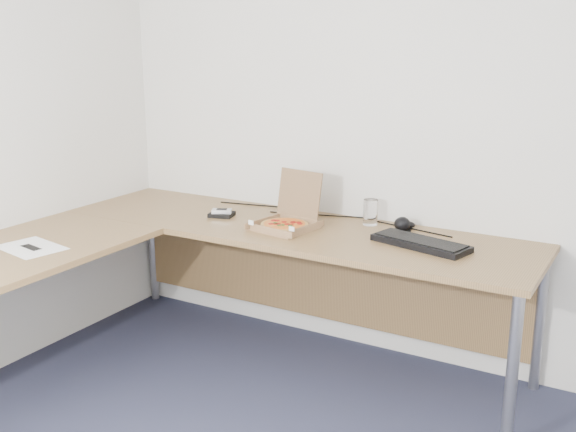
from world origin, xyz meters
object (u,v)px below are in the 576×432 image
Objects in this scene: pizza_box at (286,222)px; keyboard at (421,243)px; desk at (190,244)px; drinking_glass at (371,212)px; wallet at (222,214)px.

pizza_box is 0.70m from keyboard.
desk is 5.44× the size of keyboard.
keyboard is (0.35, -0.23, -0.05)m from drinking_glass.
keyboard is at bearing 23.00° from desk.
desk is at bearing -119.58° from pizza_box.
keyboard is (0.70, 0.04, -0.02)m from pizza_box.
desk is at bearing -143.05° from keyboard.
pizza_box is 2.36× the size of drinking_glass.
pizza_box is (0.32, 0.39, 0.06)m from desk.
desk is 0.43m from wallet.
wallet is at bearing -162.20° from drinking_glass.
desk is 18.87× the size of drinking_glass.
pizza_box is 0.68× the size of keyboard.
pizza_box is 0.44m from drinking_glass.
pizza_box is 2.49× the size of wallet.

